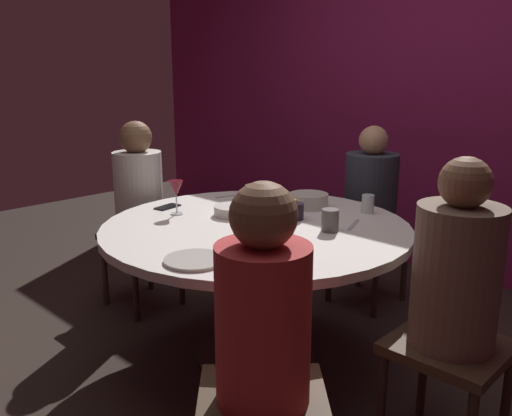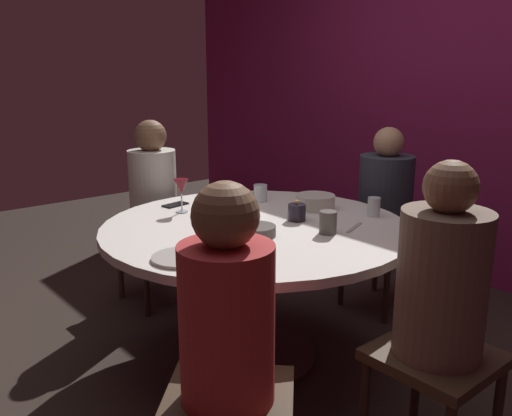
# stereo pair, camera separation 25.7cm
# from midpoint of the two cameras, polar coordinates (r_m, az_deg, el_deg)

# --- Properties ---
(ground_plane) EXTENTS (8.00, 8.00, 0.00)m
(ground_plane) POSITION_cam_midpoint_polar(r_m,az_deg,el_deg) (2.88, -2.65, -15.75)
(ground_plane) COLOR #2D231E
(back_wall) EXTENTS (6.00, 0.10, 2.60)m
(back_wall) POSITION_cam_midpoint_polar(r_m,az_deg,el_deg) (4.03, 17.42, 11.69)
(back_wall) COLOR maroon
(back_wall) RESTS_ON ground
(dining_table) EXTENTS (1.48, 1.48, 0.73)m
(dining_table) POSITION_cam_midpoint_polar(r_m,az_deg,el_deg) (2.63, -2.80, -4.47)
(dining_table) COLOR silver
(dining_table) RESTS_ON ground
(seated_diner_left) EXTENTS (0.40, 0.40, 1.16)m
(seated_diner_left) POSITION_cam_midpoint_polar(r_m,az_deg,el_deg) (3.36, -14.43, 1.35)
(seated_diner_left) COLOR #3F2D1E
(seated_diner_left) RESTS_ON ground
(seated_diner_back) EXTENTS (0.40, 0.40, 1.12)m
(seated_diner_back) POSITION_cam_midpoint_polar(r_m,az_deg,el_deg) (3.36, 9.89, 1.30)
(seated_diner_back) COLOR #3F2D1E
(seated_diner_back) RESTS_ON ground
(seated_diner_right) EXTENTS (0.40, 0.40, 1.16)m
(seated_diner_right) POSITION_cam_midpoint_polar(r_m,az_deg,el_deg) (2.03, 16.97, -7.36)
(seated_diner_right) COLOR #3F2D1E
(seated_diner_right) RESTS_ON ground
(seated_diner_front_right) EXTENTS (0.57, 0.57, 1.15)m
(seated_diner_front_right) POSITION_cam_midpoint_polar(r_m,az_deg,el_deg) (1.63, -3.88, -12.46)
(seated_diner_front_right) COLOR #3F2D1E
(seated_diner_front_right) RESTS_ON ground
(candle_holder) EXTENTS (0.09, 0.09, 0.10)m
(candle_holder) POSITION_cam_midpoint_polar(r_m,az_deg,el_deg) (2.66, 1.38, -0.37)
(candle_holder) COLOR black
(candle_holder) RESTS_ON dining_table
(wine_glass) EXTENTS (0.08, 0.08, 0.18)m
(wine_glass) POSITION_cam_midpoint_polar(r_m,az_deg,el_deg) (2.79, -11.07, 1.86)
(wine_glass) COLOR silver
(wine_glass) RESTS_ON dining_table
(dinner_plate) EXTENTS (0.24, 0.24, 0.01)m
(dinner_plate) POSITION_cam_midpoint_polar(r_m,az_deg,el_deg) (2.12, -9.97, -5.49)
(dinner_plate) COLOR #B2ADA3
(dinner_plate) RESTS_ON dining_table
(cell_phone) EXTENTS (0.09, 0.15, 0.01)m
(cell_phone) POSITION_cam_midpoint_polar(r_m,az_deg,el_deg) (2.96, -11.80, 0.09)
(cell_phone) COLOR black
(cell_phone) RESTS_ON dining_table
(bowl_serving_large) EXTENTS (0.18, 0.18, 0.05)m
(bowl_serving_large) POSITION_cam_midpoint_polar(r_m,az_deg,el_deg) (2.41, -2.57, -2.46)
(bowl_serving_large) COLOR #4C4742
(bowl_serving_large) RESTS_ON dining_table
(bowl_salad_center) EXTENTS (0.20, 0.20, 0.05)m
(bowl_salad_center) POSITION_cam_midpoint_polar(r_m,az_deg,el_deg) (2.75, -5.10, -0.29)
(bowl_salad_center) COLOR beige
(bowl_salad_center) RESTS_ON dining_table
(bowl_small_white) EXTENTS (0.21, 0.21, 0.07)m
(bowl_small_white) POSITION_cam_midpoint_polar(r_m,az_deg,el_deg) (2.91, 3.06, 0.78)
(bowl_small_white) COLOR beige
(bowl_small_white) RESTS_ON dining_table
(cup_near_candle) EXTENTS (0.08, 0.08, 0.10)m
(cup_near_candle) POSITION_cam_midpoint_polar(r_m,az_deg,el_deg) (2.47, 4.89, -1.35)
(cup_near_candle) COLOR #4C4742
(cup_near_candle) RESTS_ON dining_table
(cup_by_left_diner) EXTENTS (0.08, 0.08, 0.10)m
(cup_by_left_diner) POSITION_cam_midpoint_polar(r_m,az_deg,el_deg) (3.03, -2.86, 1.56)
(cup_by_left_diner) COLOR silver
(cup_by_left_diner) RESTS_ON dining_table
(cup_by_right_diner) EXTENTS (0.06, 0.06, 0.10)m
(cup_by_right_diner) POSITION_cam_midpoint_polar(r_m,az_deg,el_deg) (2.82, 9.18, 0.40)
(cup_by_right_diner) COLOR silver
(cup_by_right_diner) RESTS_ON dining_table
(fork_near_plate) EXTENTS (0.07, 0.18, 0.01)m
(fork_near_plate) POSITION_cam_midpoint_polar(r_m,az_deg,el_deg) (3.16, -5.11, 1.23)
(fork_near_plate) COLOR #B7B7BC
(fork_near_plate) RESTS_ON dining_table
(knife_near_plate) EXTENTS (0.08, 0.17, 0.01)m
(knife_near_plate) POSITION_cam_midpoint_polar(r_m,az_deg,el_deg) (2.59, 7.47, -1.80)
(knife_near_plate) COLOR #B7B7BC
(knife_near_plate) RESTS_ON dining_table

